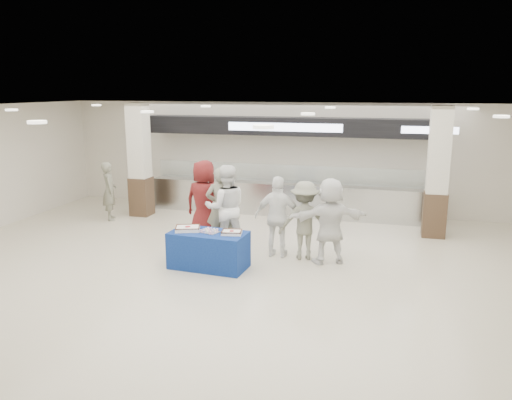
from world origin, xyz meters
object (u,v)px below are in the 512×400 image
(chef_tall, at_px, (226,208))
(soldier_bg, at_px, (109,191))
(sheet_cake_left, at_px, (188,228))
(civilian_white, at_px, (330,221))
(soldier_b, at_px, (304,220))
(cupcake_tray, at_px, (209,231))
(chef_short, at_px, (278,217))
(sheet_cake_right, at_px, (232,232))
(soldier_a, at_px, (221,208))
(display_table, at_px, (209,250))
(civilian_maroon, at_px, (204,201))

(chef_tall, xyz_separation_m, soldier_bg, (-3.96, 1.63, -0.16))
(sheet_cake_left, height_order, civilian_white, civilian_white)
(chef_tall, relative_size, soldier_b, 1.15)
(cupcake_tray, height_order, soldier_b, soldier_b)
(chef_short, height_order, soldier_b, chef_short)
(sheet_cake_right, height_order, cupcake_tray, sheet_cake_right)
(cupcake_tray, height_order, chef_short, chef_short)
(cupcake_tray, xyz_separation_m, soldier_b, (1.76, 1.07, 0.07))
(sheet_cake_right, bearing_deg, sheet_cake_left, 179.49)
(soldier_a, bearing_deg, soldier_b, 154.54)
(display_table, bearing_deg, sheet_cake_right, 4.14)
(cupcake_tray, xyz_separation_m, civilian_white, (2.31, 0.94, 0.13))
(soldier_b, bearing_deg, sheet_cake_left, 10.91)
(sheet_cake_right, height_order, civilian_white, civilian_white)
(soldier_a, height_order, soldier_b, soldier_a)
(civilian_white, bearing_deg, cupcake_tray, -1.08)
(civilian_white, bearing_deg, sheet_cake_left, -4.57)
(soldier_b, distance_m, soldier_bg, 6.06)
(sheet_cake_left, height_order, soldier_b, soldier_b)
(sheet_cake_right, xyz_separation_m, soldier_a, (-0.69, 1.33, 0.14))
(civilian_maroon, bearing_deg, chef_short, 169.04)
(chef_tall, relative_size, chef_short, 1.09)
(cupcake_tray, height_order, soldier_a, soldier_a)
(sheet_cake_left, relative_size, chef_short, 0.33)
(sheet_cake_left, relative_size, chef_tall, 0.30)
(sheet_cake_right, relative_size, chef_short, 0.25)
(soldier_b, distance_m, civilian_white, 0.57)
(civilian_white, bearing_deg, soldier_b, -36.06)
(chef_tall, bearing_deg, sheet_cake_left, 47.53)
(sheet_cake_right, height_order, soldier_a, soldier_a)
(sheet_cake_left, relative_size, cupcake_tray, 1.32)
(cupcake_tray, bearing_deg, sheet_cake_left, 179.82)
(sheet_cake_left, xyz_separation_m, sheet_cake_right, (0.95, -0.01, -0.01))
(sheet_cake_right, distance_m, chef_short, 1.28)
(display_table, distance_m, civilian_maroon, 1.90)
(cupcake_tray, xyz_separation_m, soldier_a, (-0.21, 1.33, 0.16))
(display_table, bearing_deg, chef_short, 45.34)
(sheet_cake_left, distance_m, chef_tall, 1.32)
(sheet_cake_left, distance_m, civilian_white, 2.94)
(chef_short, height_order, soldier_bg, chef_short)
(soldier_a, height_order, chef_short, soldier_a)
(chef_short, relative_size, soldier_bg, 1.09)
(soldier_a, distance_m, soldier_b, 1.99)
(sheet_cake_left, height_order, chef_tall, chef_tall)
(cupcake_tray, xyz_separation_m, chef_short, (1.19, 1.06, 0.11))
(soldier_a, bearing_deg, civilian_white, 153.35)
(soldier_bg, bearing_deg, sheet_cake_right, -156.96)
(chef_tall, xyz_separation_m, civilian_white, (2.38, -0.30, -0.06))
(display_table, relative_size, soldier_b, 0.92)
(chef_short, bearing_deg, civilian_white, 173.75)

